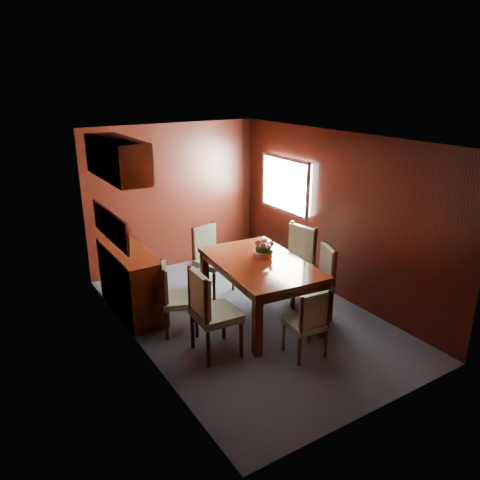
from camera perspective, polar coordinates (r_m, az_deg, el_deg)
ground at (r=6.45m, az=0.92°, el=-9.32°), size 4.50×4.50×0.00m
room_shell at (r=6.07m, az=-1.54°, el=5.38°), size 3.06×4.52×2.41m
sideboard at (r=6.59m, az=-13.11°, el=-4.87°), size 0.48×1.40×0.90m
dining_table at (r=6.16m, az=2.49°, el=-3.60°), size 1.24×1.82×0.81m
chair_left_near at (r=5.39m, az=-3.75°, el=-8.31°), size 0.51×0.53×1.07m
chair_left_far at (r=5.93m, az=-8.04°, el=-6.57°), size 0.56×0.57×0.94m
chair_right_near at (r=6.35m, az=9.58°, el=-4.51°), size 0.60×0.61×1.00m
chair_right_far at (r=6.83m, az=6.83°, el=-2.20°), size 0.57×0.59×1.08m
chair_head at (r=5.44m, az=8.41°, el=-9.62°), size 0.45×0.43×0.87m
chair_foot at (r=7.01m, az=-3.68°, el=-1.84°), size 0.60×0.58×1.02m
flower_centerpiece at (r=6.23m, az=2.79°, el=-0.88°), size 0.28×0.28×0.28m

